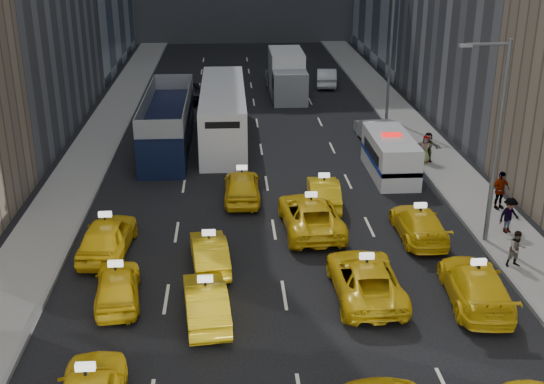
{
  "coord_description": "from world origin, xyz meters",
  "views": [
    {
      "loc": [
        -1.93,
        -14.73,
        13.35
      ],
      "look_at": [
        -0.11,
        13.69,
        2.0
      ],
      "focal_mm": 45.0,
      "sensor_mm": 36.0,
      "label": 1
    }
  ],
  "objects_px": {
    "double_decker": "(168,122)",
    "city_bus": "(223,113)",
    "nypd_van": "(390,156)",
    "box_truck": "(287,75)"
  },
  "relations": [
    {
      "from": "nypd_van",
      "to": "city_bus",
      "type": "relative_size",
      "value": 0.43
    },
    {
      "from": "double_decker",
      "to": "city_bus",
      "type": "relative_size",
      "value": 0.88
    },
    {
      "from": "box_truck",
      "to": "nypd_van",
      "type": "bearing_deg",
      "value": -74.42
    },
    {
      "from": "double_decker",
      "to": "city_bus",
      "type": "xyz_separation_m",
      "value": [
        3.44,
        1.79,
        0.01
      ]
    },
    {
      "from": "nypd_van",
      "to": "box_truck",
      "type": "relative_size",
      "value": 0.74
    },
    {
      "from": "nypd_van",
      "to": "double_decker",
      "type": "xyz_separation_m",
      "value": [
        -12.78,
        5.74,
        0.58
      ]
    },
    {
      "from": "nypd_van",
      "to": "double_decker",
      "type": "relative_size",
      "value": 0.49
    },
    {
      "from": "city_bus",
      "to": "box_truck",
      "type": "distance_m",
      "value": 12.57
    },
    {
      "from": "nypd_van",
      "to": "city_bus",
      "type": "bearing_deg",
      "value": 137.85
    },
    {
      "from": "double_decker",
      "to": "city_bus",
      "type": "bearing_deg",
      "value": 33.64
    }
  ]
}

